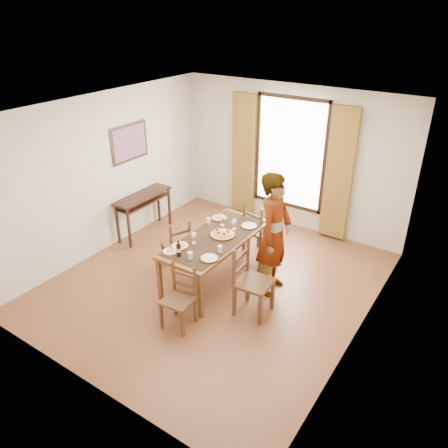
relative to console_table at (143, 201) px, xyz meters
The scene contains 22 objects.
ground 2.22m from the console_table, 16.47° to the right, with size 5.00×5.00×0.00m, color brown.
room_shell 2.25m from the console_table, 13.10° to the right, with size 4.60×5.10×2.74m.
console_table is the anchor object (origin of this frame).
dining_table 2.04m from the console_table, 14.20° to the right, with size 0.86×1.94×0.76m.
chair_west 1.43m from the console_table, 25.11° to the right, with size 0.51×0.51×0.88m.
chair_north 2.24m from the console_table, 12.78° to the left, with size 0.52×0.52×1.00m.
chair_south 2.78m from the console_table, 37.43° to the right, with size 0.43×0.43×0.88m.
chair_east 3.01m from the console_table, 17.60° to the right, with size 0.49×0.49×1.06m.
man 2.87m from the console_table, ahead, with size 0.49×0.71×1.89m, color gray.
plate_sw 2.00m from the console_table, 31.10° to the right, with size 0.27×0.27×0.05m, color silver, non-canonical shape.
plate_se 2.51m from the console_table, 25.39° to the right, with size 0.27×0.27×0.05m, color silver, non-canonical shape.
plate_nw 1.67m from the console_table, ahead, with size 0.27×0.27×0.05m, color silver, non-canonical shape.
plate_ne 2.23m from the console_table, ahead, with size 0.27×0.27×0.05m, color silver, non-canonical shape.
pasta_platter 2.08m from the console_table, 11.14° to the right, with size 0.40×0.40×0.10m, color red, non-canonical shape.
caprese_plate 2.09m from the console_table, 36.20° to the right, with size 0.20×0.20×0.04m, color silver, non-canonical shape.
wine_glass_a 2.01m from the console_table, 24.81° to the right, with size 0.08×0.08×0.18m, color white, non-canonical shape.
wine_glass_b 2.09m from the console_table, ahead, with size 0.08×0.08×0.18m, color white, non-canonical shape.
wine_glass_c 1.86m from the console_table, ahead, with size 0.08×0.08×0.18m, color white, non-canonical shape.
tumbler_a 2.44m from the console_table, 20.08° to the right, with size 0.07×0.07×0.10m, color silver.
tumbler_b 1.65m from the console_table, ahead, with size 0.07×0.07×0.10m, color silver.
tumbler_c 2.38m from the console_table, 30.78° to the right, with size 0.07×0.07×0.10m, color silver.
wine_bottle 2.25m from the console_table, 33.82° to the right, with size 0.07×0.07×0.25m, color black, non-canonical shape.
Camera 1 is at (3.30, -4.68, 3.98)m, focal length 35.00 mm.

